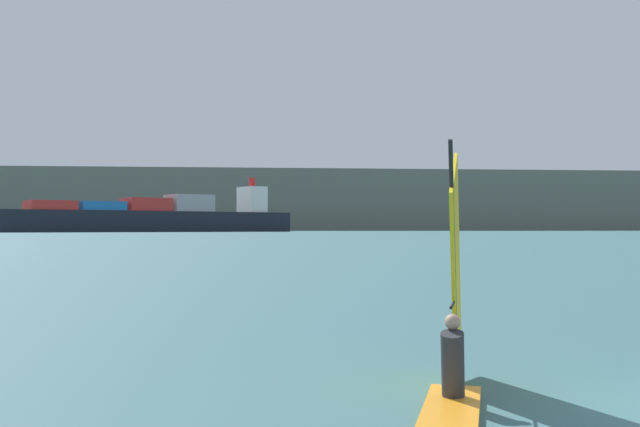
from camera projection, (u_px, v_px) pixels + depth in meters
The scene contains 3 objects.
windsurfer at pixel (454, 334), 10.93m from camera, with size 2.16×3.96×3.89m.
cargo_ship at pixel (155, 217), 456.53m from camera, with size 175.37×86.53×34.85m.
distant_headland at pixel (484, 205), 829.97m from camera, with size 1263.19×318.07×53.57m, color #60665B.
Camera 1 is at (-7.46, -8.84, 2.48)m, focal length 42.89 mm.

